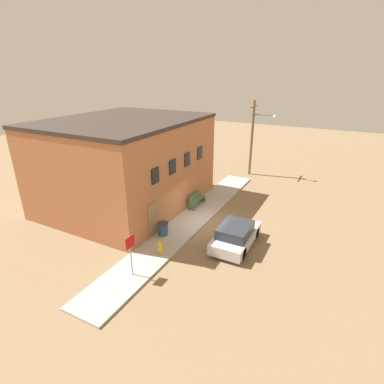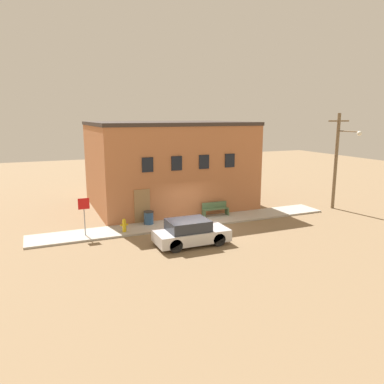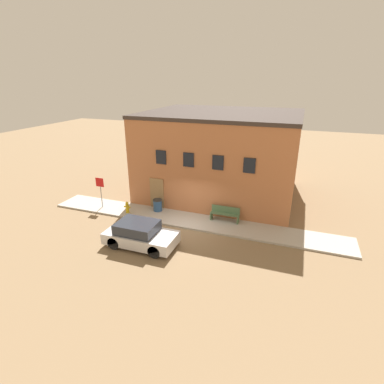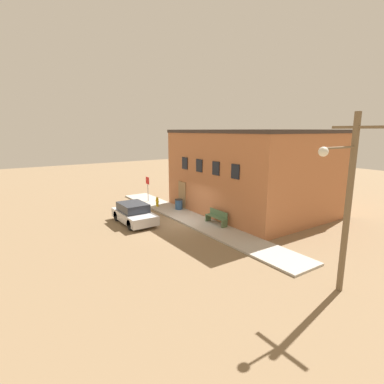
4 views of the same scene
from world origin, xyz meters
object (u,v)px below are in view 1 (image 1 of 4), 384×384
fire_hydrant (161,247)px  bench (197,200)px  stop_sign (131,249)px  parked_car (236,235)px  utility_pole (254,135)px  trash_bin (163,229)px

fire_hydrant → bench: size_ratio=0.43×
stop_sign → parked_car: 6.03m
fire_hydrant → bench: 6.43m
stop_sign → utility_pole: utility_pole is taller
stop_sign → utility_pole: (17.52, -0.39, 2.17)m
utility_pole → bench: bearing=172.1°
stop_sign → bench: bearing=5.8°
bench → utility_pole: utility_pole is taller
fire_hydrant → utility_pole: bearing=-0.7°
bench → parked_car: bearing=-130.0°
utility_pole → trash_bin: bearing=175.2°
fire_hydrant → parked_car: (2.76, -3.19, 0.15)m
fire_hydrant → parked_car: 4.22m
utility_pole → stop_sign: bearing=178.7°
stop_sign → trash_bin: 4.09m
trash_bin → parked_car: parked_car is taller
utility_pole → parked_car: size_ratio=1.78×
bench → utility_pole: bearing=-7.9°
bench → trash_bin: (-4.60, -0.10, -0.06)m
bench → utility_pole: (9.04, -1.25, 3.16)m
stop_sign → bench: size_ratio=1.17×
stop_sign → bench: (8.48, 0.86, -0.99)m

